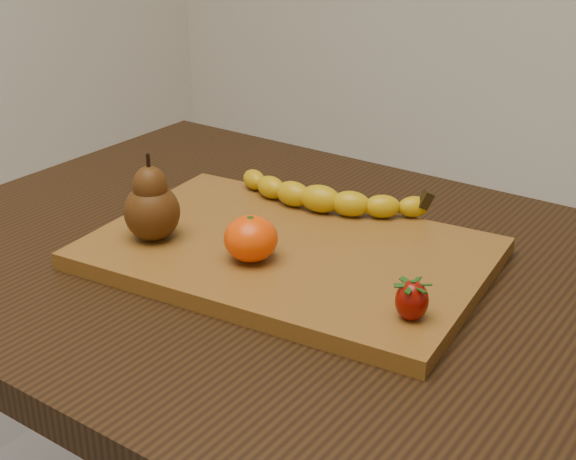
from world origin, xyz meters
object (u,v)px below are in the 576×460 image
Objects in this scene: table at (301,334)px; cutting_board at (288,253)px; pear at (151,197)px; mandarin at (251,239)px.

cutting_board reaches higher than table.
table is 0.11m from cutting_board.
cutting_board is (-0.02, -0.01, 0.11)m from table.
pear is (-0.16, -0.08, 0.17)m from table.
table is at bearing 13.50° from cutting_board.
mandarin reaches higher than table.
table is 0.16m from mandarin.
pear is (-0.14, -0.07, 0.06)m from cutting_board.
pear is at bearing -170.87° from mandarin.
cutting_board is 0.07m from mandarin.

